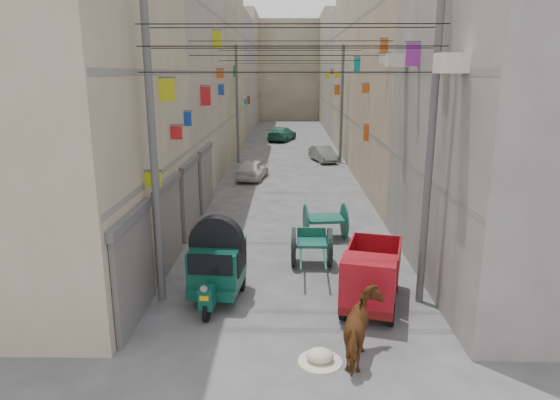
{
  "coord_description": "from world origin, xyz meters",
  "views": [
    {
      "loc": [
        -0.07,
        -6.85,
        6.19
      ],
      "look_at": [
        -0.29,
        6.5,
        2.77
      ],
      "focal_mm": 32.0,
      "sensor_mm": 36.0,
      "label": 1
    }
  ],
  "objects_px": {
    "auto_rickshaw": "(217,262)",
    "distant_car_grey": "(323,154)",
    "mini_truck": "(370,282)",
    "feed_sack": "(320,355)",
    "tonga_cart": "(312,246)",
    "horse": "(364,329)",
    "second_cart": "(325,220)",
    "distant_car_white": "(253,169)",
    "distant_car_green": "(282,134)"
  },
  "relations": [
    {
      "from": "mini_truck",
      "to": "distant_car_white",
      "type": "relative_size",
      "value": 0.94
    },
    {
      "from": "second_cart",
      "to": "feed_sack",
      "type": "bearing_deg",
      "value": -100.61
    },
    {
      "from": "feed_sack",
      "to": "horse",
      "type": "distance_m",
      "value": 1.12
    },
    {
      "from": "horse",
      "to": "auto_rickshaw",
      "type": "bearing_deg",
      "value": -28.92
    },
    {
      "from": "mini_truck",
      "to": "distant_car_white",
      "type": "bearing_deg",
      "value": 118.8
    },
    {
      "from": "horse",
      "to": "distant_car_grey",
      "type": "bearing_deg",
      "value": -80.34
    },
    {
      "from": "distant_car_white",
      "to": "mini_truck",
      "type": "bearing_deg",
      "value": 113.57
    },
    {
      "from": "auto_rickshaw",
      "to": "feed_sack",
      "type": "relative_size",
      "value": 4.36
    },
    {
      "from": "auto_rickshaw",
      "to": "distant_car_green",
      "type": "height_order",
      "value": "auto_rickshaw"
    },
    {
      "from": "feed_sack",
      "to": "distant_car_white",
      "type": "bearing_deg",
      "value": 98.31
    },
    {
      "from": "second_cart",
      "to": "distant_car_grey",
      "type": "relative_size",
      "value": 0.51
    },
    {
      "from": "mini_truck",
      "to": "tonga_cart",
      "type": "bearing_deg",
      "value": 128.16
    },
    {
      "from": "mini_truck",
      "to": "feed_sack",
      "type": "distance_m",
      "value": 2.96
    },
    {
      "from": "tonga_cart",
      "to": "distant_car_grey",
      "type": "relative_size",
      "value": 0.85
    },
    {
      "from": "auto_rickshaw",
      "to": "horse",
      "type": "distance_m",
      "value": 4.77
    },
    {
      "from": "feed_sack",
      "to": "tonga_cart",
      "type": "bearing_deg",
      "value": 89.37
    },
    {
      "from": "horse",
      "to": "distant_car_grey",
      "type": "distance_m",
      "value": 25.55
    },
    {
      "from": "feed_sack",
      "to": "horse",
      "type": "xyz_separation_m",
      "value": [
        0.94,
        0.06,
        0.61
      ]
    },
    {
      "from": "auto_rickshaw",
      "to": "distant_car_grey",
      "type": "bearing_deg",
      "value": 83.51
    },
    {
      "from": "horse",
      "to": "distant_car_grey",
      "type": "relative_size",
      "value": 0.54
    },
    {
      "from": "mini_truck",
      "to": "feed_sack",
      "type": "xyz_separation_m",
      "value": [
        -1.47,
        -2.47,
        -0.68
      ]
    },
    {
      "from": "distant_car_grey",
      "to": "distant_car_green",
      "type": "relative_size",
      "value": 0.75
    },
    {
      "from": "distant_car_green",
      "to": "horse",
      "type": "bearing_deg",
      "value": 110.43
    },
    {
      "from": "tonga_cart",
      "to": "distant_car_grey",
      "type": "height_order",
      "value": "tonga_cart"
    },
    {
      "from": "auto_rickshaw",
      "to": "feed_sack",
      "type": "height_order",
      "value": "auto_rickshaw"
    },
    {
      "from": "horse",
      "to": "distant_car_white",
      "type": "bearing_deg",
      "value": -67.42
    },
    {
      "from": "distant_car_grey",
      "to": "horse",
      "type": "bearing_deg",
      "value": -108.2
    },
    {
      "from": "distant_car_grey",
      "to": "distant_car_green",
      "type": "distance_m",
      "value": 11.73
    },
    {
      "from": "second_cart",
      "to": "distant_car_green",
      "type": "height_order",
      "value": "second_cart"
    },
    {
      "from": "tonga_cart",
      "to": "second_cart",
      "type": "bearing_deg",
      "value": 78.01
    },
    {
      "from": "tonga_cart",
      "to": "horse",
      "type": "bearing_deg",
      "value": -79.98
    },
    {
      "from": "feed_sack",
      "to": "distant_car_green",
      "type": "bearing_deg",
      "value": 92.04
    },
    {
      "from": "distant_car_white",
      "to": "auto_rickshaw",
      "type": "bearing_deg",
      "value": 99.91
    },
    {
      "from": "mini_truck",
      "to": "auto_rickshaw",
      "type": "bearing_deg",
      "value": -174.69
    },
    {
      "from": "horse",
      "to": "mini_truck",
      "type": "bearing_deg",
      "value": -90.77
    },
    {
      "from": "auto_rickshaw",
      "to": "mini_truck",
      "type": "relative_size",
      "value": 0.8
    },
    {
      "from": "second_cart",
      "to": "feed_sack",
      "type": "xyz_separation_m",
      "value": [
        -0.7,
        -8.42,
        -0.58
      ]
    },
    {
      "from": "feed_sack",
      "to": "horse",
      "type": "relative_size",
      "value": 0.34
    },
    {
      "from": "feed_sack",
      "to": "distant_car_green",
      "type": "relative_size",
      "value": 0.14
    },
    {
      "from": "auto_rickshaw",
      "to": "distant_car_grey",
      "type": "height_order",
      "value": "auto_rickshaw"
    },
    {
      "from": "distant_car_grey",
      "to": "distant_car_white",
      "type": "bearing_deg",
      "value": -143.24
    },
    {
      "from": "mini_truck",
      "to": "second_cart",
      "type": "distance_m",
      "value": 6.0
    },
    {
      "from": "auto_rickshaw",
      "to": "tonga_cart",
      "type": "distance_m",
      "value": 3.76
    },
    {
      "from": "distant_car_green",
      "to": "feed_sack",
      "type": "bearing_deg",
      "value": 108.97
    },
    {
      "from": "feed_sack",
      "to": "distant_car_green",
      "type": "xyz_separation_m",
      "value": [
        -1.31,
        36.92,
        0.49
      ]
    },
    {
      "from": "mini_truck",
      "to": "distant_car_grey",
      "type": "xyz_separation_m",
      "value": [
        0.31,
        23.13,
        -0.28
      ]
    },
    {
      "from": "auto_rickshaw",
      "to": "distant_car_white",
      "type": "xyz_separation_m",
      "value": [
        -0.16,
        16.3,
        -0.48
      ]
    },
    {
      "from": "horse",
      "to": "distant_car_white",
      "type": "relative_size",
      "value": 0.51
    },
    {
      "from": "second_cart",
      "to": "distant_car_grey",
      "type": "height_order",
      "value": "second_cart"
    },
    {
      "from": "auto_rickshaw",
      "to": "mini_truck",
      "type": "xyz_separation_m",
      "value": [
        4.15,
        -0.67,
        -0.25
      ]
    }
  ]
}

